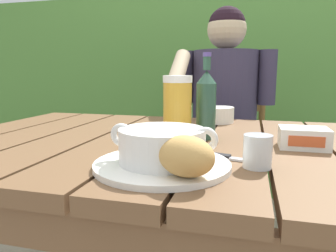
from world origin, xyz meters
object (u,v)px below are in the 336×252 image
beer_glass (177,109)px  table_knife (229,158)px  bread_roll (186,156)px  butter_tub (304,138)px  serving_plate (162,165)px  diner_bowl (216,115)px  person_eating (223,112)px  beer_bottle (206,103)px  soup_bowl (162,145)px  water_glass_small (258,151)px  chair_near_diner (225,155)px

beer_glass → table_knife: 0.24m
bread_roll → butter_tub: bearing=53.8°
serving_plate → diner_bowl: 0.63m
person_eating → beer_bottle: (0.00, -0.65, 0.10)m
person_eating → table_knife: (0.09, -0.87, 0.00)m
soup_bowl → water_glass_small: 0.20m
chair_near_diner → soup_bowl: 1.20m
bread_roll → beer_glass: size_ratio=0.72×
person_eating → bread_roll: bearing=-88.7°
water_glass_small → table_knife: (-0.06, 0.05, -0.03)m
soup_bowl → beer_glass: 0.26m
bread_roll → chair_near_diner: bearing=90.9°
water_glass_small → butter_tub: water_glass_small is taller
table_knife → diner_bowl: bearing=99.1°
person_eating → soup_bowl: size_ratio=5.39×
beer_glass → serving_plate: bearing=-83.6°
beer_glass → water_glass_small: size_ratio=2.69×
chair_near_diner → butter_tub: bearing=-73.6°
diner_bowl → chair_near_diner: bearing=90.0°
beer_bottle → butter_tub: (0.26, -0.05, -0.08)m
chair_near_diner → beer_bottle: (0.00, -0.84, 0.37)m
beer_bottle → diner_bowl: beer_bottle is taller
chair_near_diner → beer_glass: 0.97m
bread_roll → water_glass_small: bearing=45.0°
soup_bowl → water_glass_small: bearing=14.4°
person_eating → butter_tub: person_eating is taller
person_eating → serving_plate: bearing=-92.5°
table_knife → beer_bottle: bearing=111.2°
chair_near_diner → serving_plate: bearing=-92.2°
butter_tub → diner_bowl: size_ratio=0.90×
diner_bowl → table_knife: bearing=-80.9°
bread_roll → beer_glass: beer_glass is taller
soup_bowl → diner_bowl: soup_bowl is taller
beer_bottle → bread_roll: bearing=-87.2°
serving_plate → table_knife: serving_plate is taller
chair_near_diner → water_glass_small: 1.16m
soup_bowl → beer_glass: beer_glass is taller
beer_bottle → table_knife: 0.25m
person_eating → serving_plate: person_eating is taller
person_eating → chair_near_diner: bearing=89.2°
beer_bottle → diner_bowl: (-0.00, 0.31, -0.07)m
bread_roll → table_knife: size_ratio=0.88×
water_glass_small → butter_tub: bearing=60.2°
person_eating → table_knife: 0.87m
person_eating → beer_bottle: bearing=-89.6°
beer_bottle → butter_tub: size_ratio=2.07×
serving_plate → bread_roll: (0.07, -0.08, 0.04)m
serving_plate → table_knife: (0.13, 0.10, -0.00)m
diner_bowl → beer_bottle: bearing=-89.8°
person_eating → butter_tub: (0.27, -0.71, 0.03)m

